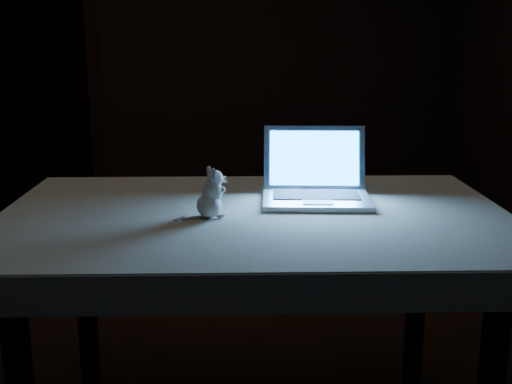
{
  "coord_description": "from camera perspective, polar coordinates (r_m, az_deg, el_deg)",
  "views": [
    {
      "loc": [
        -0.46,
        -2.5,
        1.39
      ],
      "look_at": [
        -0.03,
        -0.55,
        0.91
      ],
      "focal_mm": 45.0,
      "sensor_mm": 36.0,
      "label": 1
    }
  ],
  "objects": [
    {
      "name": "back_wall",
      "position": [
        5.02,
        -7.29,
        12.5
      ],
      "size": [
        4.5,
        0.04,
        2.6
      ],
      "primitive_type": "cube",
      "color": "black",
      "rests_on": "ground"
    },
    {
      "name": "tablecloth",
      "position": [
        2.11,
        -2.49,
        -3.05
      ],
      "size": [
        1.95,
        1.65,
        0.1
      ],
      "primitive_type": null,
      "rotation": [
        0.0,
        0.0,
        -0.4
      ],
      "color": "beige",
      "rests_on": "table"
    },
    {
      "name": "table",
      "position": [
        2.23,
        -0.12,
        -12.31
      ],
      "size": [
        1.7,
        1.27,
        0.83
      ],
      "primitive_type": null,
      "rotation": [
        0.0,
        0.0,
        -0.19
      ],
      "color": "black",
      "rests_on": "floor"
    },
    {
      "name": "plush_mouse",
      "position": [
        2.01,
        -4.21,
        -0.07
      ],
      "size": [
        0.13,
        0.13,
        0.16
      ],
      "primitive_type": null,
      "rotation": [
        0.0,
        0.0,
        -0.16
      ],
      "color": "white",
      "rests_on": "tablecloth"
    },
    {
      "name": "floor",
      "position": [
        2.9,
        -1.78,
        -15.04
      ],
      "size": [
        5.0,
        5.0,
        0.0
      ],
      "primitive_type": "plane",
      "color": "black",
      "rests_on": "ground"
    },
    {
      "name": "laptop",
      "position": [
        2.18,
        5.46,
        2.2
      ],
      "size": [
        0.43,
        0.4,
        0.25
      ],
      "primitive_type": null,
      "rotation": [
        0.0,
        0.0,
        -0.24
      ],
      "color": "#B8B8BD",
      "rests_on": "tablecloth"
    },
    {
      "name": "doorway",
      "position": [
        5.05,
        -19.89,
        9.15
      ],
      "size": [
        1.06,
        0.36,
        2.13
      ],
      "primitive_type": null,
      "color": "black",
      "rests_on": "back_wall"
    }
  ]
}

